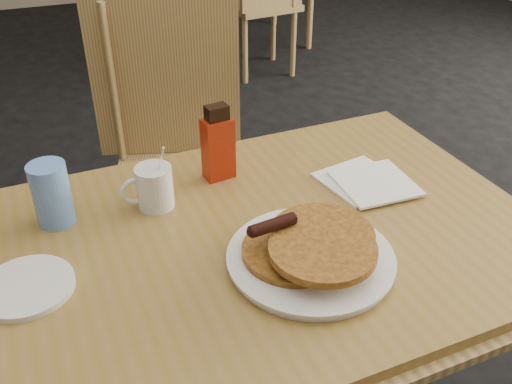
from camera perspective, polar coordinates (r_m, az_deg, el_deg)
main_table at (r=1.18m, az=-0.23°, el=-5.98°), size 1.24×0.86×0.75m
chair_main_far at (r=1.82m, az=-7.79°, el=5.37°), size 0.58×0.58×1.03m
pancake_plate at (r=1.07m, az=5.52°, el=-6.02°), size 0.32×0.32×0.09m
coffee_mug at (r=1.23m, az=-10.23°, el=0.53°), size 0.11×0.08×0.15m
syrup_bottle at (r=1.30m, az=-3.81°, el=4.71°), size 0.07×0.05×0.18m
napkin_stack at (r=1.33m, az=11.09°, el=1.02°), size 0.20×0.21×0.01m
blue_tumbler at (r=1.22m, az=-19.76°, el=-0.20°), size 0.09×0.09×0.13m
side_saucer at (r=1.10m, az=-21.96°, el=-8.80°), size 0.18×0.18×0.01m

